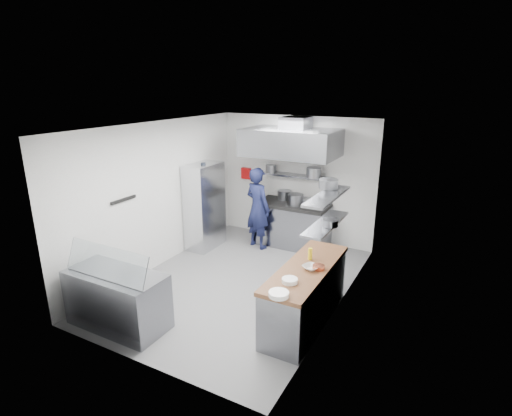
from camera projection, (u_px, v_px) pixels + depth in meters
The scene contains 36 objects.
floor at pixel (240, 282), 7.25m from camera, with size 5.00×5.00×0.00m, color slate.
ceiling at pixel (238, 126), 6.41m from camera, with size 5.00×5.00×0.00m, color silver.
wall_back at pixel (296, 179), 8.94m from camera, with size 3.60×0.02×2.80m, color white.
wall_front at pixel (133, 265), 4.73m from camera, with size 3.60×0.02×2.80m, color white.
wall_left at pixel (159, 196), 7.64m from camera, with size 5.00×0.02×2.80m, color white.
wall_right at pixel (342, 226), 6.02m from camera, with size 5.00×0.02×2.80m, color white.
gas_range at pixel (292, 225), 8.84m from camera, with size 1.60×0.80×0.90m, color gray.
cooktop at pixel (292, 205), 8.69m from camera, with size 1.57×0.78×0.06m, color black.
stock_pot_left at pixel (284, 195), 8.97m from camera, with size 0.31×0.31×0.20m, color slate.
stock_pot_mid at pixel (296, 200), 8.53m from camera, with size 0.32×0.32×0.24m, color slate.
stock_pot_right at pixel (307, 202), 8.51m from camera, with size 0.25×0.25×0.16m, color slate.
over_range_shelf at pixel (298, 176), 8.72m from camera, with size 1.60×0.30×0.04m, color gray.
shelf_pot_a at pixel (271, 169), 8.91m from camera, with size 0.24×0.24×0.18m, color slate.
shelf_pot_b at pixel (314, 173), 8.43m from camera, with size 0.31×0.31×0.22m, color slate.
extractor_hood at pixel (291, 143), 8.14m from camera, with size 1.90×1.15×0.55m, color gray.
hood_duct at pixel (296, 123), 8.21m from camera, with size 0.55×0.55×0.24m, color slate.
red_firebox at pixel (246, 173), 9.44m from camera, with size 0.22×0.10×0.26m, color red.
chef at pixel (258, 208), 8.59m from camera, with size 0.65×0.43×1.78m, color #13183A.
wire_rack at pixel (205, 206), 8.60m from camera, with size 0.50×0.90×1.85m, color silver.
rack_bin_a at pixel (204, 212), 8.61m from camera, with size 0.15×0.19×0.17m, color white.
rack_bin_b at pixel (209, 187), 8.66m from camera, with size 0.14×0.18×0.16m, color yellow.
rack_jar at pixel (203, 167), 8.26m from camera, with size 0.10×0.10×0.18m, color black.
knife_strip at pixel (123, 200), 6.83m from camera, with size 0.04×0.55×0.05m, color black.
prep_counter_base at pixel (305, 296), 5.95m from camera, with size 0.62×2.00×0.84m, color gray.
prep_counter_top at pixel (307, 269), 5.82m from camera, with size 0.65×2.04×0.06m, color brown.
plate_stack_a at pixel (279, 294), 5.00m from camera, with size 0.26×0.26×0.06m, color white.
plate_stack_b at pixel (290, 281), 5.34m from camera, with size 0.21×0.21×0.06m, color white.
copper_pan at pixel (319, 267), 5.73m from camera, with size 0.17×0.17×0.06m, color #BB5634.
squeeze_bottle at pixel (310, 254), 6.03m from camera, with size 0.06×0.06×0.18m, color yellow.
mixing_bowl at pixel (311, 267), 5.73m from camera, with size 0.23×0.23×0.06m, color white.
wall_shelf_lower at pixel (326, 224), 5.81m from camera, with size 0.30×1.30×0.04m, color gray.
wall_shelf_upper at pixel (328, 196), 5.69m from camera, with size 0.30×1.30×0.04m, color gray.
shelf_pot_c at pixel (330, 223), 5.64m from camera, with size 0.22×0.22×0.10m, color slate.
shelf_pot_d at pixel (328, 184), 6.00m from camera, with size 0.29×0.29×0.14m, color slate.
display_case at pixel (118, 299), 5.85m from camera, with size 1.50×0.70×0.85m, color gray.
display_glass at pixel (106, 262), 5.56m from camera, with size 1.47×0.02×0.45m, color silver.
Camera 1 is at (3.32, -5.61, 3.46)m, focal length 28.00 mm.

